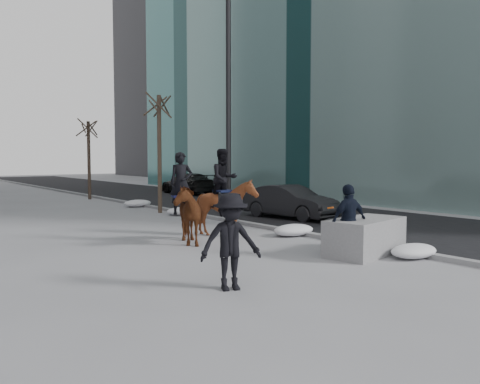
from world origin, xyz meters
TOP-DOWN VIEW (x-y plane):
  - ground at (0.00, 0.00)m, footprint 120.00×120.00m
  - road at (7.00, 10.00)m, footprint 8.00×90.00m
  - curb at (3.00, 10.00)m, footprint 0.25×90.00m
  - planter at (2.08, -1.14)m, footprint 2.41×1.54m
  - car_near at (5.54, 5.44)m, footprint 1.98×4.11m
  - car_far at (8.95, 19.08)m, footprint 2.04×4.69m
  - tree_near at (2.40, 10.25)m, footprint 1.20×1.20m
  - tree_far at (2.40, 18.77)m, footprint 1.20×1.20m
  - mounted_left at (-0.66, 2.94)m, footprint 1.50×2.15m
  - mounted_right at (1.05, 3.34)m, footprint 1.58×1.73m
  - feeder at (1.51, -1.13)m, footprint 1.06×0.89m
  - camera_crew at (-2.47, -1.87)m, footprint 1.28×0.97m
  - lamppost at (2.60, 5.45)m, footprint 0.25×0.84m
  - snow_piles at (2.70, 5.48)m, footprint 1.39×16.10m

SIDE VIEW (x-z plane):
  - ground at x=0.00m, z-range 0.00..0.00m
  - road at x=7.00m, z-range 0.00..0.01m
  - curb at x=3.00m, z-range 0.00..0.12m
  - snow_piles at x=2.70m, z-range -0.01..0.35m
  - planter at x=2.08m, z-range 0.00..0.89m
  - car_near at x=5.54m, z-range 0.00..1.30m
  - car_far at x=8.95m, z-range 0.00..1.34m
  - feeder at x=1.51m, z-range 0.00..1.76m
  - camera_crew at x=-2.47m, z-range 0.01..1.76m
  - mounted_left at x=-0.66m, z-range -0.32..2.21m
  - mounted_right at x=1.05m, z-range -0.26..2.38m
  - tree_far at x=2.40m, z-range 0.00..4.86m
  - tree_near at x=2.40m, z-range 0.00..5.56m
  - lamppost at x=2.60m, z-range 0.45..9.54m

